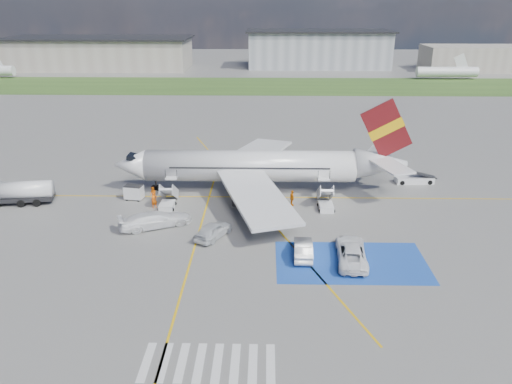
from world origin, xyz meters
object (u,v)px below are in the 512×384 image
gpu_cart (134,193)px  belt_loader (415,180)px  car_silver_a (213,230)px  fuel_tanker (17,195)px  airliner (262,166)px  van_white_a (352,249)px  van_white_b (155,217)px  car_silver_b (303,249)px

gpu_cart → belt_loader: gpu_cart is taller
car_silver_a → fuel_tanker: bearing=9.4°
airliner → car_silver_a: bearing=-110.2°
van_white_a → van_white_b: (-19.87, 6.71, 0.06)m
car_silver_a → car_silver_b: bearing=-174.2°
belt_loader → car_silver_b: car_silver_b is taller
car_silver_a → car_silver_b: 9.70m
gpu_cart → fuel_tanker: bearing=-162.5°
car_silver_a → van_white_b: 6.91m
car_silver_a → van_white_a: van_white_a is taller
belt_loader → car_silver_b: bearing=-131.9°
fuel_tanker → car_silver_b: 35.22m
belt_loader → van_white_b: van_white_b is taller
car_silver_a → van_white_b: size_ratio=0.84×
car_silver_a → belt_loader: bearing=-117.7°
van_white_a → car_silver_a: bearing=-12.9°
belt_loader → car_silver_b: size_ratio=1.10×
car_silver_b → van_white_a: 4.51m
gpu_cart → car_silver_a: size_ratio=0.49×
fuel_tanker → car_silver_a: bearing=-27.1°
gpu_cart → car_silver_b: gpu_cart is taller
car_silver_a → van_white_b: bearing=7.7°
airliner → car_silver_a: 14.29m
gpu_cart → van_white_a: (24.10, -14.46, 0.25)m
gpu_cart → belt_loader: bearing=20.2°
airliner → gpu_cart: airliner is taller
car_silver_b → airliner: bearing=-74.1°
gpu_cart → van_white_b: 8.84m
car_silver_a → airliner: bearing=-81.6°
airliner → van_white_b: bearing=-136.5°
belt_loader → van_white_b: bearing=-159.3°
fuel_tanker → van_white_b: size_ratio=1.47×
van_white_a → van_white_b: 20.97m
airliner → van_white_b: airliner is taller
fuel_tanker → belt_loader: bearing=1.7°
belt_loader → car_silver_a: 30.18m
gpu_cart → belt_loader: 36.39m
airliner → fuel_tanker: 29.44m
car_silver_a → car_silver_b: (8.94, -3.76, -0.02)m
van_white_b → van_white_a: bearing=-132.8°
airliner → car_silver_b: airliner is taller
airliner → fuel_tanker: size_ratio=4.34×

